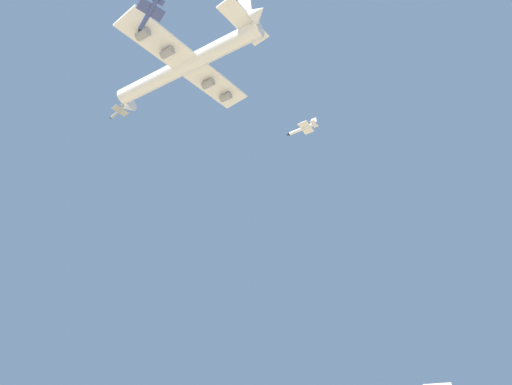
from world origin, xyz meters
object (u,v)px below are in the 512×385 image
object	(u,v)px
carrier_jet	(188,64)
chase_jet_right_wing	(149,13)
chase_jet_trailing	(303,129)
chase_jet_left_wing	(119,112)

from	to	relation	value
carrier_jet	chase_jet_right_wing	xyz separation A→B (m)	(-16.05, 24.88, -12.04)
chase_jet_trailing	carrier_jet	bearing A→B (deg)	62.63
carrier_jet	chase_jet_right_wing	bearing A→B (deg)	114.12
carrier_jet	chase_jet_trailing	world-z (taller)	carrier_jet
chase_jet_right_wing	carrier_jet	bearing A→B (deg)	-50.33
chase_jet_left_wing	chase_jet_trailing	size ratio (longest dim) A/B	1.00
carrier_jet	chase_jet_left_wing	distance (m)	68.88
carrier_jet	chase_jet_trailing	distance (m)	56.08
carrier_jet	chase_jet_trailing	bearing A→B (deg)	-112.55
chase_jet_left_wing	chase_jet_trailing	xyz separation A→B (m)	(-78.78, -53.83, -29.69)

